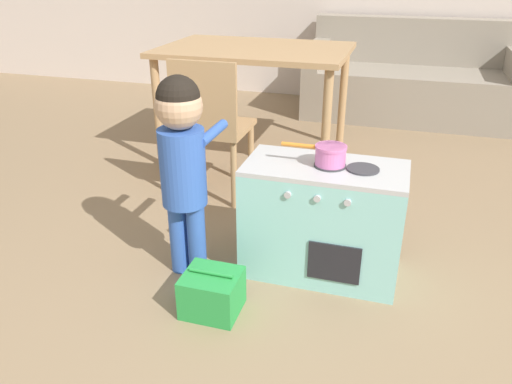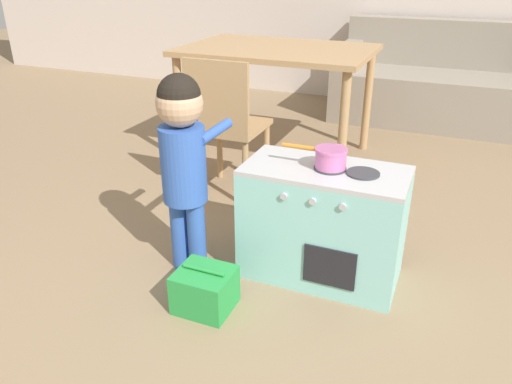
{
  "view_description": "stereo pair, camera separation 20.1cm",
  "coord_description": "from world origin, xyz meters",
  "px_view_note": "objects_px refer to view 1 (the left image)",
  "views": [
    {
      "loc": [
        0.4,
        -1.04,
        1.32
      ],
      "look_at": [
        -0.17,
        0.83,
        0.39
      ],
      "focal_mm": 35.0,
      "sensor_mm": 36.0,
      "label": 1
    },
    {
      "loc": [
        0.59,
        -0.98,
        1.32
      ],
      "look_at": [
        -0.17,
        0.83,
        0.39
      ],
      "focal_mm": 35.0,
      "sensor_mm": 36.0,
      "label": 2
    }
  ],
  "objects_px": {
    "play_kitchen": "(322,220)",
    "dining_table": "(255,61)",
    "toy_basket": "(212,293)",
    "dining_chair_near": "(212,125)",
    "child_figure": "(182,152)",
    "couch": "(410,82)",
    "toy_pot": "(330,154)"
  },
  "relations": [
    {
      "from": "toy_basket",
      "to": "dining_table",
      "type": "distance_m",
      "value": 1.88
    },
    {
      "from": "toy_basket",
      "to": "couch",
      "type": "height_order",
      "value": "couch"
    },
    {
      "from": "child_figure",
      "to": "dining_chair_near",
      "type": "distance_m",
      "value": 0.79
    },
    {
      "from": "toy_basket",
      "to": "couch",
      "type": "bearing_deg",
      "value": 77.74
    },
    {
      "from": "play_kitchen",
      "to": "toy_pot",
      "type": "bearing_deg",
      "value": 2.16
    },
    {
      "from": "toy_basket",
      "to": "dining_table",
      "type": "height_order",
      "value": "dining_table"
    },
    {
      "from": "toy_basket",
      "to": "toy_pot",
      "type": "bearing_deg",
      "value": 47.78
    },
    {
      "from": "toy_pot",
      "to": "dining_chair_near",
      "type": "relative_size",
      "value": 0.33
    },
    {
      "from": "toy_pot",
      "to": "toy_basket",
      "type": "height_order",
      "value": "toy_pot"
    },
    {
      "from": "dining_table",
      "to": "dining_chair_near",
      "type": "distance_m",
      "value": 0.78
    },
    {
      "from": "play_kitchen",
      "to": "toy_basket",
      "type": "distance_m",
      "value": 0.58
    },
    {
      "from": "play_kitchen",
      "to": "couch",
      "type": "xyz_separation_m",
      "value": [
        0.31,
        2.7,
        0.04
      ]
    },
    {
      "from": "child_figure",
      "to": "toy_basket",
      "type": "bearing_deg",
      "value": -49.26
    },
    {
      "from": "dining_chair_near",
      "to": "child_figure",
      "type": "bearing_deg",
      "value": -77.19
    },
    {
      "from": "toy_pot",
      "to": "child_figure",
      "type": "bearing_deg",
      "value": -162.93
    },
    {
      "from": "child_figure",
      "to": "couch",
      "type": "xyz_separation_m",
      "value": [
        0.88,
        2.88,
        -0.28
      ]
    },
    {
      "from": "couch",
      "to": "child_figure",
      "type": "bearing_deg",
      "value": -107.05
    },
    {
      "from": "play_kitchen",
      "to": "toy_basket",
      "type": "relative_size",
      "value": 3.04
    },
    {
      "from": "play_kitchen",
      "to": "dining_table",
      "type": "distance_m",
      "value": 1.57
    },
    {
      "from": "toy_basket",
      "to": "play_kitchen",
      "type": "bearing_deg",
      "value": 48.72
    },
    {
      "from": "play_kitchen",
      "to": "toy_basket",
      "type": "height_order",
      "value": "play_kitchen"
    },
    {
      "from": "toy_pot",
      "to": "toy_basket",
      "type": "relative_size",
      "value": 1.23
    },
    {
      "from": "toy_basket",
      "to": "dining_table",
      "type": "xyz_separation_m",
      "value": [
        -0.35,
        1.75,
        0.59
      ]
    },
    {
      "from": "couch",
      "to": "toy_basket",
      "type": "bearing_deg",
      "value": -102.26
    },
    {
      "from": "child_figure",
      "to": "toy_basket",
      "type": "relative_size",
      "value": 4.01
    },
    {
      "from": "play_kitchen",
      "to": "dining_chair_near",
      "type": "distance_m",
      "value": 0.97
    },
    {
      "from": "toy_pot",
      "to": "dining_chair_near",
      "type": "bearing_deg",
      "value": 142.39
    },
    {
      "from": "toy_pot",
      "to": "dining_table",
      "type": "relative_size",
      "value": 0.22
    },
    {
      "from": "dining_table",
      "to": "play_kitchen",
      "type": "bearing_deg",
      "value": -61.78
    },
    {
      "from": "child_figure",
      "to": "dining_chair_near",
      "type": "bearing_deg",
      "value": 102.81
    },
    {
      "from": "dining_chair_near",
      "to": "couch",
      "type": "height_order",
      "value": "dining_chair_near"
    },
    {
      "from": "child_figure",
      "to": "couch",
      "type": "bearing_deg",
      "value": 72.95
    }
  ]
}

